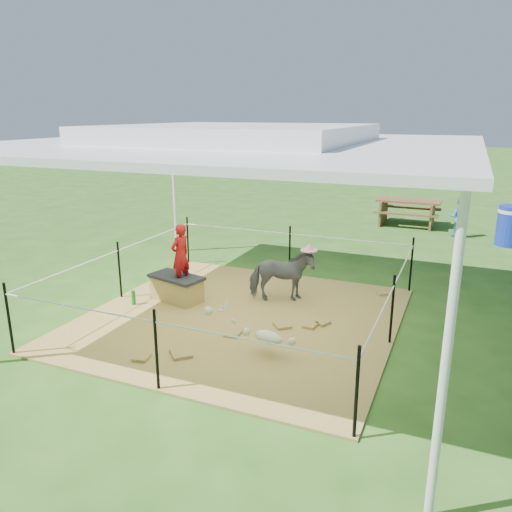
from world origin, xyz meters
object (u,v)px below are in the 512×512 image
at_px(green_bottle, 134,297).
at_px(foal, 269,335).
at_px(woman, 180,249).
at_px(pony, 281,276).
at_px(trash_barrel, 510,226).
at_px(picnic_table_near, 408,212).
at_px(straw_bale, 177,289).
at_px(distant_person, 459,217).

height_order(green_bottle, foal, foal).
relative_size(woman, pony, 0.98).
height_order(woman, green_bottle, woman).
distance_m(green_bottle, trash_barrel, 8.96).
xyz_separation_m(woman, pony, (1.52, 0.65, -0.45)).
bearing_deg(foal, picnic_table_near, 99.94).
distance_m(pony, trash_barrel, 6.76).
distance_m(green_bottle, pony, 2.46).
bearing_deg(straw_bale, woman, 0.00).
distance_m(green_bottle, picnic_table_near, 8.81).
xyz_separation_m(green_bottle, distant_person, (4.72, 7.22, 0.35)).
height_order(foal, trash_barrel, trash_barrel).
bearing_deg(trash_barrel, straw_bale, -130.25).
height_order(pony, foal, pony).
relative_size(green_bottle, distant_person, 0.24).
height_order(green_bottle, trash_barrel, trash_barrel).
relative_size(picnic_table_near, distant_person, 1.71).
relative_size(green_bottle, picnic_table_near, 0.14).
xyz_separation_m(green_bottle, pony, (2.17, 1.10, 0.32)).
bearing_deg(straw_bale, pony, 21.83).
distance_m(foal, picnic_table_near, 8.95).
distance_m(picnic_table_near, distant_person, 1.65).
bearing_deg(woman, picnic_table_near, 174.23).
height_order(straw_bale, distant_person, distant_person).
bearing_deg(trash_barrel, pony, -123.30).
height_order(woman, picnic_table_near, woman).
bearing_deg(straw_bale, foal, -29.96).
distance_m(straw_bale, woman, 0.71).
bearing_deg(woman, straw_bale, -76.31).
relative_size(straw_bale, picnic_table_near, 0.50).
xyz_separation_m(woman, trash_barrel, (5.23, 6.30, -0.45)).
xyz_separation_m(foal, trash_barrel, (3.19, 7.53, 0.17)).
relative_size(woman, green_bottle, 4.32).
distance_m(pony, distant_person, 6.63).
bearing_deg(foal, pony, 119.73).
distance_m(green_bottle, foal, 2.81).
xyz_separation_m(picnic_table_near, distant_person, (1.36, -0.92, 0.14)).
height_order(trash_barrel, picnic_table_near, trash_barrel).
distance_m(pony, foal, 1.96).
bearing_deg(woman, green_bottle, -41.61).
relative_size(pony, trash_barrel, 1.10).
bearing_deg(trash_barrel, picnic_table_near, 151.10).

